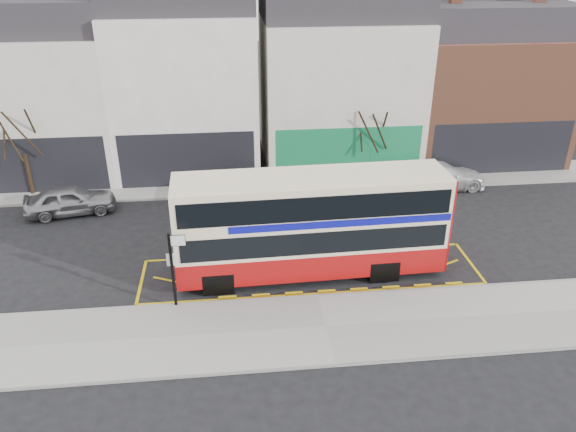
{
  "coord_description": "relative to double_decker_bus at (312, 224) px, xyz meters",
  "views": [
    {
      "loc": [
        -3.07,
        -18.29,
        12.69
      ],
      "look_at": [
        -0.91,
        2.0,
        2.47
      ],
      "focal_mm": 35.0,
      "sensor_mm": 36.0,
      "label": 1
    }
  ],
  "objects": [
    {
      "name": "kerb",
      "position": [
        -0.01,
        -1.95,
        -2.21
      ],
      "size": [
        40.0,
        0.15,
        0.15
      ],
      "primitive_type": "cube",
      "color": "gray",
      "rests_on": "ground"
    },
    {
      "name": "far_pavement",
      "position": [
        -0.01,
        9.42,
        -2.21
      ],
      "size": [
        50.0,
        3.0,
        0.15
      ],
      "primitive_type": "cube",
      "color": "#9E9C96",
      "rests_on": "ground"
    },
    {
      "name": "road_markings",
      "position": [
        -0.01,
        0.02,
        -2.28
      ],
      "size": [
        14.0,
        3.4,
        0.01
      ],
      "primitive_type": null,
      "color": "#DCB80B",
      "rests_on": "ground"
    },
    {
      "name": "terrace_left",
      "position": [
        -5.51,
        13.41,
        3.04
      ],
      "size": [
        8.0,
        8.01,
        11.8
      ],
      "color": "white",
      "rests_on": "ground"
    },
    {
      "name": "street_tree_right",
      "position": [
        4.74,
        9.53,
        1.35
      ],
      "size": [
        2.47,
        2.47,
        5.34
      ],
      "color": "black",
      "rests_on": "ground"
    },
    {
      "name": "pavement",
      "position": [
        -0.01,
        -3.88,
        -2.21
      ],
      "size": [
        40.0,
        4.0,
        0.15
      ],
      "primitive_type": "cube",
      "color": "#9E9C96",
      "rests_on": "ground"
    },
    {
      "name": "car_silver",
      "position": [
        -11.31,
        6.83,
        -1.54
      ],
      "size": [
        4.65,
        2.54,
        1.5
      ],
      "primitive_type": "imported",
      "rotation": [
        0.0,
        0.0,
        1.75
      ],
      "color": "#9A999E",
      "rests_on": "ground"
    },
    {
      "name": "terrace_far_left",
      "position": [
        -13.51,
        13.41,
        2.54
      ],
      "size": [
        8.0,
        8.01,
        10.8
      ],
      "color": "silver",
      "rests_on": "ground"
    },
    {
      "name": "terrace_green_shop",
      "position": [
        3.49,
        13.41,
        2.79
      ],
      "size": [
        9.0,
        8.01,
        11.3
      ],
      "color": "silver",
      "rests_on": "ground"
    },
    {
      "name": "ground",
      "position": [
        -0.01,
        -1.58,
        -2.29
      ],
      "size": [
        120.0,
        120.0,
        0.0
      ],
      "primitive_type": "plane",
      "color": "black",
      "rests_on": "ground"
    },
    {
      "name": "double_decker_bus",
      "position": [
        0.0,
        0.0,
        0.0
      ],
      "size": [
        10.95,
        2.83,
        4.35
      ],
      "rotation": [
        0.0,
        0.0,
        0.03
      ],
      "color": "#FFEAC2",
      "rests_on": "ground"
    },
    {
      "name": "car_white",
      "position": [
        8.46,
        8.0,
        -1.56
      ],
      "size": [
        4.98,
        2.05,
        1.44
      ],
      "primitive_type": "imported",
      "rotation": [
        0.0,
        0.0,
        1.58
      ],
      "color": "silver",
      "rests_on": "ground"
    },
    {
      "name": "car_grey",
      "position": [
        -2.96,
        7.2,
        -1.55
      ],
      "size": [
        4.54,
        1.74,
        1.48
      ],
      "primitive_type": "imported",
      "rotation": [
        0.0,
        0.0,
        1.53
      ],
      "color": "#484D51",
      "rests_on": "ground"
    },
    {
      "name": "terrace_right",
      "position": [
        12.49,
        13.41,
        2.29
      ],
      "size": [
        9.0,
        8.01,
        10.3
      ],
      "color": "#99593D",
      "rests_on": "ground"
    },
    {
      "name": "bus_stop_post",
      "position": [
        -5.39,
        -1.97,
        -0.3
      ],
      "size": [
        0.76,
        0.13,
        3.06
      ],
      "rotation": [
        0.0,
        0.0,
        0.01
      ],
      "color": "black",
      "rests_on": "pavement"
    },
    {
      "name": "street_tree_left",
      "position": [
        -13.97,
        9.37,
        2.06
      ],
      "size": [
        2.95,
        2.95,
        6.36
      ],
      "color": "black",
      "rests_on": "ground"
    }
  ]
}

